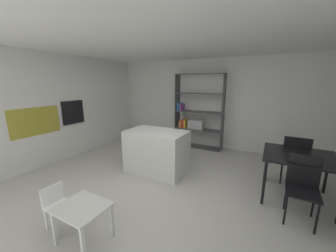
% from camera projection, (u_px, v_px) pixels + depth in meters
% --- Properties ---
extents(ground_plane, '(9.81, 9.81, 0.00)m').
position_uv_depth(ground_plane, '(160.00, 190.00, 3.47)').
color(ground_plane, beige).
extents(ceiling_slab, '(7.13, 5.88, 0.06)m').
position_uv_depth(ceiling_slab, '(159.00, 35.00, 2.89)').
color(ceiling_slab, white).
rests_on(ceiling_slab, ground_plane).
extents(back_partition, '(7.13, 0.06, 2.57)m').
position_uv_depth(back_partition, '(210.00, 104.00, 5.68)').
color(back_partition, silver).
rests_on(back_partition, ground_plane).
extents(tall_cabinet_run_left, '(0.62, 5.30, 2.57)m').
position_uv_depth(tall_cabinet_run_left, '(47.00, 108.00, 4.67)').
color(tall_cabinet_run_left, silver).
rests_on(tall_cabinet_run_left, ground_plane).
extents(cabinet_niche_splashback, '(0.01, 1.04, 0.61)m').
position_uv_depth(cabinet_niche_splashback, '(36.00, 122.00, 4.17)').
color(cabinet_niche_splashback, '#9E932D').
rests_on(cabinet_niche_splashback, ground_plane).
extents(built_in_oven, '(0.06, 0.58, 0.59)m').
position_uv_depth(built_in_oven, '(73.00, 112.00, 4.92)').
color(built_in_oven, black).
rests_on(built_in_oven, ground_plane).
extents(kitchen_island, '(1.26, 0.76, 0.90)m').
position_uv_depth(kitchen_island, '(157.00, 151.00, 4.11)').
color(kitchen_island, silver).
rests_on(kitchen_island, ground_plane).
extents(open_bookshelf, '(1.41, 0.34, 2.14)m').
position_uv_depth(open_bookshelf, '(196.00, 116.00, 5.63)').
color(open_bookshelf, '#4C4C51').
rests_on(open_bookshelf, ground_plane).
extents(child_table, '(0.58, 0.49, 0.47)m').
position_uv_depth(child_table, '(82.00, 212.00, 2.27)').
color(child_table, silver).
rests_on(child_table, ground_plane).
extents(child_chair_left, '(0.30, 0.30, 0.58)m').
position_uv_depth(child_chair_left, '(58.00, 204.00, 2.52)').
color(child_chair_left, white).
rests_on(child_chair_left, ground_plane).
extents(dining_table, '(1.05, 0.98, 0.76)m').
position_uv_depth(dining_table, '(300.00, 160.00, 3.06)').
color(dining_table, black).
rests_on(dining_table, ground_plane).
extents(dining_chair_near, '(0.42, 0.46, 0.90)m').
position_uv_depth(dining_chair_near, '(303.00, 183.00, 2.66)').
color(dining_chair_near, black).
rests_on(dining_chair_near, ground_plane).
extents(dining_chair_far, '(0.45, 0.44, 0.95)m').
position_uv_depth(dining_chair_far, '(295.00, 157.00, 3.53)').
color(dining_chair_far, black).
rests_on(dining_chair_far, ground_plane).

